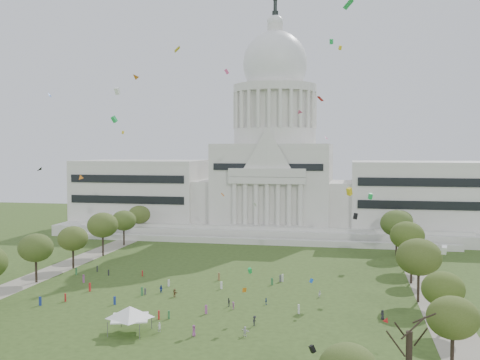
{
  "coord_description": "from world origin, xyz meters",
  "views": [
    {
      "loc": [
        30.34,
        -105.14,
        32.48
      ],
      "look_at": [
        0.0,
        45.0,
        24.0
      ],
      "focal_mm": 42.0,
      "sensor_mm": 36.0,
      "label": 1
    }
  ],
  "objects_px": {
    "big_bare_tree": "(409,326)",
    "person_0": "(382,315)",
    "capitol": "(274,175)",
    "event_tent": "(130,312)"
  },
  "relations": [
    {
      "from": "capitol",
      "to": "person_0",
      "type": "bearing_deg",
      "value": -71.85
    },
    {
      "from": "big_bare_tree",
      "to": "person_0",
      "type": "bearing_deg",
      "value": 93.42
    },
    {
      "from": "capitol",
      "to": "event_tent",
      "type": "bearing_deg",
      "value": -93.6
    },
    {
      "from": "capitol",
      "to": "event_tent",
      "type": "relative_size",
      "value": 14.38
    },
    {
      "from": "big_bare_tree",
      "to": "event_tent",
      "type": "relative_size",
      "value": 1.15
    },
    {
      "from": "capitol",
      "to": "person_0",
      "type": "xyz_separation_m",
      "value": [
        36.12,
        -110.21,
        -21.37
      ]
    },
    {
      "from": "big_bare_tree",
      "to": "event_tent",
      "type": "xyz_separation_m",
      "value": [
        -46.0,
        14.5,
        -4.87
      ]
    },
    {
      "from": "big_bare_tree",
      "to": "event_tent",
      "type": "bearing_deg",
      "value": 162.51
    },
    {
      "from": "big_bare_tree",
      "to": "capitol",
      "type": "bearing_deg",
      "value": 105.02
    },
    {
      "from": "big_bare_tree",
      "to": "person_0",
      "type": "xyz_separation_m",
      "value": [
        -1.88,
        31.38,
        -7.75
      ]
    }
  ]
}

